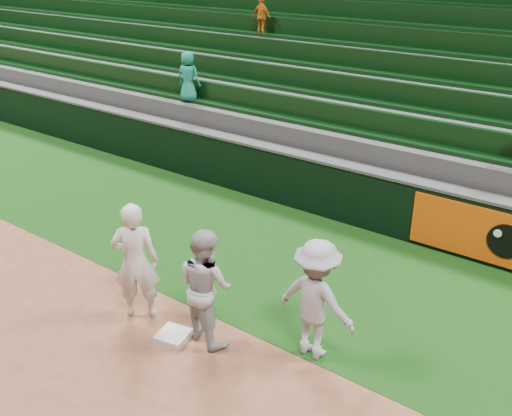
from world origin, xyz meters
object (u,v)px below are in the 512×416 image
(first_baseman, at_px, (136,261))
(base_coach, at_px, (316,300))
(baserunner, at_px, (206,286))
(first_base, at_px, (173,336))

(first_baseman, distance_m, base_coach, 2.79)
(baserunner, height_order, base_coach, base_coach)
(first_base, relative_size, base_coach, 0.24)
(first_base, xyz_separation_m, baserunner, (0.37, 0.34, 0.84))
(baserunner, distance_m, base_coach, 1.57)
(first_base, distance_m, baserunner, 0.98)
(first_base, height_order, baserunner, baserunner)
(first_baseman, bearing_deg, baserunner, 150.37)
(first_base, bearing_deg, baserunner, 42.04)
(base_coach, bearing_deg, first_baseman, 17.53)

